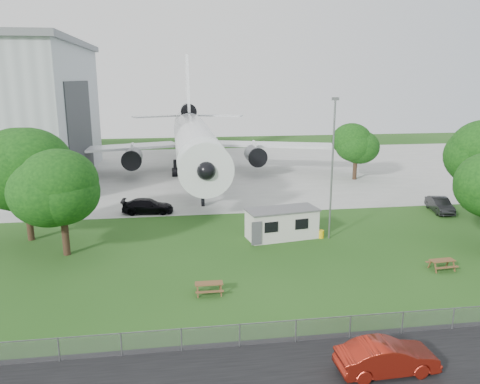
{
  "coord_description": "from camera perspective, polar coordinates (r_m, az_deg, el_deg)",
  "views": [
    {
      "loc": [
        -5.15,
        -31.07,
        13.64
      ],
      "look_at": [
        0.59,
        8.0,
        4.0
      ],
      "focal_mm": 35.0,
      "sensor_mm": 36.0,
      "label": 1
    }
  ],
  "objects": [
    {
      "name": "picnic_west",
      "position": [
        31.18,
        -3.79,
        -12.26
      ],
      "size": [
        1.82,
        1.52,
        0.76
      ],
      "primitive_type": null,
      "rotation": [
        0.0,
        0.0,
        -0.01
      ],
      "color": "brown",
      "rests_on": "ground"
    },
    {
      "name": "tree_west_big",
      "position": [
        43.08,
        -24.87,
        2.55
      ],
      "size": [
        8.67,
        8.67,
        10.58
      ],
      "color": "#382619",
      "rests_on": "ground"
    },
    {
      "name": "car_ne_sedan",
      "position": [
        53.03,
        23.17,
        -1.46
      ],
      "size": [
        2.43,
        4.85,
        1.53
      ],
      "primitive_type": "imported",
      "rotation": [
        0.0,
        0.0,
        -0.18
      ],
      "color": "black",
      "rests_on": "ground"
    },
    {
      "name": "concrete_apron",
      "position": [
        70.59,
        -4.03,
        2.56
      ],
      "size": [
        120.0,
        46.0,
        0.03
      ],
      "primitive_type": "cube",
      "color": "#B7B7B2",
      "rests_on": "ground"
    },
    {
      "name": "car_apron_van",
      "position": [
        49.26,
        -11.19,
        -1.7
      ],
      "size": [
        5.37,
        2.46,
        1.52
      ],
      "primitive_type": "imported",
      "rotation": [
        0.0,
        0.0,
        1.51
      ],
      "color": "black",
      "rests_on": "ground"
    },
    {
      "name": "tree_far_apron",
      "position": [
        65.74,
        13.99,
        5.58
      ],
      "size": [
        6.37,
        6.37,
        7.99
      ],
      "color": "#382619",
      "rests_on": "ground"
    },
    {
      "name": "lamp_mast",
      "position": [
        40.32,
        11.15,
        2.53
      ],
      "size": [
        0.16,
        0.16,
        12.0
      ],
      "primitive_type": "cylinder",
      "color": "slate",
      "rests_on": "ground"
    },
    {
      "name": "fence",
      "position": [
        26.03,
        4.54,
        -17.93
      ],
      "size": [
        58.0,
        0.04,
        1.3
      ],
      "primitive_type": "cube",
      "color": "gray",
      "rests_on": "ground"
    },
    {
      "name": "ground",
      "position": [
        34.32,
        0.98,
        -9.7
      ],
      "size": [
        160.0,
        160.0,
        0.0
      ],
      "primitive_type": "plane",
      "color": "#305C20"
    },
    {
      "name": "site_cabin",
      "position": [
        41.04,
        5.14,
        -3.82
      ],
      "size": [
        6.93,
        3.71,
        2.62
      ],
      "color": "beige",
      "rests_on": "ground"
    },
    {
      "name": "picnic_east",
      "position": [
        37.7,
        23.33,
        -8.68
      ],
      "size": [
        1.9,
        1.62,
        0.76
      ],
      "primitive_type": null,
      "rotation": [
        0.0,
        0.0,
        0.07
      ],
      "color": "brown",
      "rests_on": "ground"
    },
    {
      "name": "airliner",
      "position": [
        67.52,
        -5.66,
        6.53
      ],
      "size": [
        46.36,
        47.73,
        17.69
      ],
      "color": "white",
      "rests_on": "ground"
    },
    {
      "name": "tree_west_small",
      "position": [
        38.37,
        -21.0,
        0.63
      ],
      "size": [
        6.73,
        6.73,
        8.93
      ],
      "color": "#382619",
      "rests_on": "ground"
    },
    {
      "name": "car_centre_sedan",
      "position": [
        24.44,
        17.45,
        -18.7
      ],
      "size": [
        4.86,
        1.81,
        1.59
      ],
      "primitive_type": "imported",
      "rotation": [
        0.0,
        0.0,
        1.6
      ],
      "color": "maroon",
      "rests_on": "ground"
    }
  ]
}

